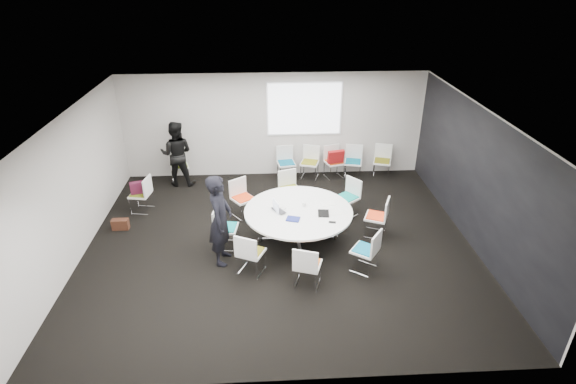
{
  "coord_description": "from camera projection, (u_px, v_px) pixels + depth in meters",
  "views": [
    {
      "loc": [
        -0.26,
        -7.93,
        5.31
      ],
      "look_at": [
        0.2,
        0.4,
        1.0
      ],
      "focal_mm": 28.0,
      "sensor_mm": 36.0,
      "label": 1
    }
  ],
  "objects": [
    {
      "name": "chair_ring_f",
      "position": [
        251.0,
        260.0,
        8.48
      ],
      "size": [
        0.61,
        0.6,
        0.88
      ],
      "rotation": [
        0.0,
        0.0,
        5.85
      ],
      "color": "silver",
      "rests_on": "ground"
    },
    {
      "name": "chair_ring_d",
      "position": [
        243.0,
        205.0,
        10.39
      ],
      "size": [
        0.64,
        0.63,
        0.88
      ],
      "rotation": [
        0.0,
        0.0,
        3.77
      ],
      "color": "silver",
      "rests_on": "ground"
    },
    {
      "name": "brown_bag",
      "position": [
        120.0,
        224.0,
        9.93
      ],
      "size": [
        0.36,
        0.16,
        0.24
      ],
      "primitive_type": "cube",
      "rotation": [
        0.0,
        0.0,
        0.0
      ],
      "color": "#3C1E13",
      "rests_on": "ground"
    },
    {
      "name": "chair_ring_b",
      "position": [
        347.0,
        204.0,
        10.43
      ],
      "size": [
        0.64,
        0.64,
        0.88
      ],
      "rotation": [
        0.0,
        0.0,
        2.25
      ],
      "color": "silver",
      "rests_on": "ground"
    },
    {
      "name": "chair_person_back",
      "position": [
        180.0,
        172.0,
        12.02
      ],
      "size": [
        0.57,
        0.56,
        0.88
      ],
      "rotation": [
        0.0,
        0.0,
        3.42
      ],
      "color": "silver",
      "rests_on": "ground"
    },
    {
      "name": "papers_right",
      "position": [
        328.0,
        203.0,
        9.51
      ],
      "size": [
        0.33,
        0.26,
        0.0
      ],
      "primitive_type": "cube",
      "rotation": [
        0.0,
        0.0,
        0.19
      ],
      "color": "white",
      "rests_on": "conference_table"
    },
    {
      "name": "person_main",
      "position": [
        220.0,
        220.0,
        8.52
      ],
      "size": [
        0.53,
        0.73,
        1.85
      ],
      "primitive_type": "imported",
      "rotation": [
        0.0,
        0.0,
        1.43
      ],
      "color": "black",
      "rests_on": "ground"
    },
    {
      "name": "cup",
      "position": [
        304.0,
        204.0,
        9.38
      ],
      "size": [
        0.08,
        0.08,
        0.09
      ],
      "primitive_type": "cylinder",
      "color": "white",
      "rests_on": "conference_table"
    },
    {
      "name": "chair_ring_g",
      "position": [
        307.0,
        273.0,
        8.14
      ],
      "size": [
        0.58,
        0.57,
        0.88
      ],
      "rotation": [
        0.0,
        0.0,
        5.96
      ],
      "color": "silver",
      "rests_on": "ground"
    },
    {
      "name": "red_jacket",
      "position": [
        336.0,
        157.0,
        11.85
      ],
      "size": [
        0.46,
        0.26,
        0.36
      ],
      "primitive_type": "cube",
      "rotation": [
        0.17,
        0.0,
        0.23
      ],
      "color": "maroon",
      "rests_on": "chair_back_c"
    },
    {
      "name": "phone",
      "position": [
        332.0,
        222.0,
        8.82
      ],
      "size": [
        0.15,
        0.1,
        0.01
      ],
      "primitive_type": "cube",
      "rotation": [
        0.0,
        0.0,
        -0.2
      ],
      "color": "black",
      "rests_on": "conference_table"
    },
    {
      "name": "room_shell",
      "position": [
        284.0,
        183.0,
        8.85
      ],
      "size": [
        8.08,
        7.08,
        2.88
      ],
      "color": "black",
      "rests_on": "ground"
    },
    {
      "name": "maroon_bag",
      "position": [
        139.0,
        187.0,
        10.42
      ],
      "size": [
        0.42,
        0.25,
        0.28
      ],
      "primitive_type": "cube",
      "rotation": [
        0.0,
        0.0,
        0.3
      ],
      "color": "#4A1329",
      "rests_on": "chair_spare_left"
    },
    {
      "name": "conference_table",
      "position": [
        298.0,
        218.0,
        9.34
      ],
      "size": [
        2.24,
        2.24,
        0.73
      ],
      "color": "silver",
      "rests_on": "ground"
    },
    {
      "name": "chair_ring_a",
      "position": [
        376.0,
        224.0,
        9.65
      ],
      "size": [
        0.59,
        0.6,
        0.88
      ],
      "rotation": [
        0.0,
        0.0,
        1.17
      ],
      "color": "silver",
      "rests_on": "ground"
    },
    {
      "name": "chair_spare_left",
      "position": [
        142.0,
        201.0,
        10.58
      ],
      "size": [
        0.52,
        0.53,
        0.88
      ],
      "rotation": [
        0.0,
        0.0,
        1.4
      ],
      "color": "silver",
      "rests_on": "ground"
    },
    {
      "name": "person_back",
      "position": [
        177.0,
        154.0,
        11.6
      ],
      "size": [
        0.88,
        0.7,
        1.73
      ],
      "primitive_type": "imported",
      "rotation": [
        0.0,
        0.0,
        3.08
      ],
      "color": "black",
      "rests_on": "ground"
    },
    {
      "name": "papers_front",
      "position": [
        335.0,
        212.0,
        9.17
      ],
      "size": [
        0.35,
        0.28,
        0.0
      ],
      "primitive_type": "cube",
      "rotation": [
        0.0,
        0.0,
        0.28
      ],
      "color": "white",
      "rests_on": "conference_table"
    },
    {
      "name": "chair_ring_e",
      "position": [
        226.0,
        235.0,
        9.26
      ],
      "size": [
        0.5,
        0.52,
        0.88
      ],
      "rotation": [
        0.0,
        0.0,
        4.58
      ],
      "color": "silver",
      "rests_on": "ground"
    },
    {
      "name": "chair_back_d",
      "position": [
        353.0,
        168.0,
        12.26
      ],
      "size": [
        0.55,
        0.54,
        0.88
      ],
      "rotation": [
        0.0,
        0.0,
        2.91
      ],
      "color": "silver",
      "rests_on": "ground"
    },
    {
      "name": "laptop",
      "position": [
        281.0,
        210.0,
        9.24
      ],
      "size": [
        0.4,
        0.44,
        0.03
      ],
      "primitive_type": "imported",
      "rotation": [
        0.0,
        0.0,
        2.17
      ],
      "color": "#333338",
      "rests_on": "conference_table"
    },
    {
      "name": "chair_ring_c",
      "position": [
        290.0,
        196.0,
        10.8
      ],
      "size": [
        0.58,
        0.57,
        0.88
      ],
      "rotation": [
        0.0,
        0.0,
        3.47
      ],
      "color": "silver",
      "rests_on": "ground"
    },
    {
      "name": "chair_back_a",
      "position": [
        286.0,
        169.0,
        12.18
      ],
      "size": [
        0.52,
        0.51,
        0.88
      ],
      "rotation": [
        0.0,
        0.0,
        3.3
      ],
      "color": "silver",
      "rests_on": "ground"
    },
    {
      "name": "chair_back_e",
      "position": [
        381.0,
        167.0,
        12.29
      ],
      "size": [
        0.57,
        0.57,
        0.88
      ],
      "rotation": [
        0.0,
        0.0,
        2.84
      ],
      "color": "silver",
      "rests_on": "ground"
    },
    {
      "name": "chair_ring_h",
      "position": [
        365.0,
        258.0,
        8.55
      ],
      "size": [
        0.63,
        0.64,
        0.88
      ],
      "rotation": [
        0.0,
        0.0,
        7.23
      ],
      "color": "silver",
      "rests_on": "ground"
    },
    {
      "name": "chair_back_c",
      "position": [
        334.0,
        168.0,
        12.25
      ],
      "size": [
        0.58,
        0.57,
        0.88
      ],
      "rotation": [
        0.0,
        0.0,
        3.46
      ],
      "color": "silver",
      "rests_on": "ground"
    },
    {
      "name": "projection_screen",
      "position": [
        304.0,
        109.0,
        11.75
      ],
      "size": [
        1.9,
        0.03,
        1.35
      ],
      "primitive_type": "cube",
      "color": "white",
      "rests_on": "room_shell"
    },
    {
      "name": "laptop_lid",
      "position": [
        276.0,
        206.0,
        9.14
      ],
      "size": [
        0.11,
        0.29,
        0.22
      ],
      "primitive_type": "cube",
      "rotation": [
        0.0,
        0.0,
        1.91
      ],
      "color": "silver",
      "rests_on": "conference_table"
    },
    {
      "name": "chair_back_b",
      "position": [
        310.0,
        168.0,
        12.21
      ],
      "size": [
        0.57,
        0.56,
        0.88
      ],
      "rotation": [
        0.0,
        0.0,
        2.84
      ],
      "color": "silver",
      "rests_on": "ground"
    },
    {
      "name": "notebook_black",
      "position": [
        323.0,
        213.0,
        9.12
      ],
      "size": [
        0.25,
        0.32,
        0.02
      ],
      "primitive_type": "cube",
      "rotation": [
        0.0,
        0.0,
        -0.1
      ],
      "color": "black",
      "rests_on": "conference_table"
    },
    {
      "name": "tablet_folio",
      "position": [
        293.0,
        219.0,
        8.91
      ],
      "size": [
        0.31,
        0.27,
        0.03
      ],
      "primitive_type": "cube",
      "rotation": [
        0.0,
        0.0,
        -0.29
      ],
      "color": "navy",
      "rests_on": "conference_table"
    }
  ]
}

